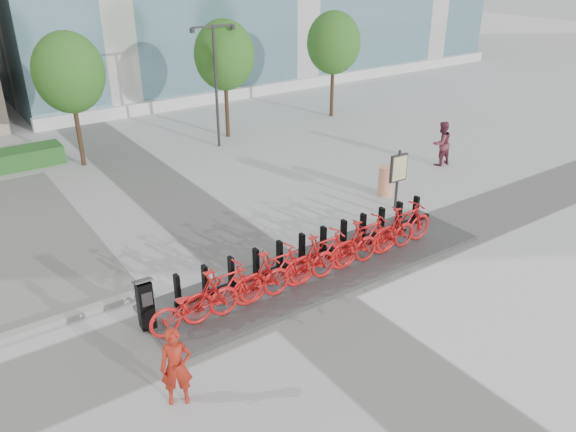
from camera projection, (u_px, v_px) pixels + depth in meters
ground at (289, 290)px, 14.03m from camera, size 120.00×120.00×0.00m
tree_1 at (69, 73)px, 20.58m from camera, size 2.60×2.60×5.10m
tree_2 at (224, 55)px, 23.93m from camera, size 2.60×2.60×5.10m
tree_3 at (334, 43)px, 27.02m from camera, size 2.60×2.60×5.10m
streetlamp at (215, 73)px, 22.87m from camera, size 2.00×0.20×5.00m
dock_pad at (323, 269)px, 14.90m from camera, size 9.60×2.40×0.08m
dock_rail_posts at (314, 246)px, 15.08m from camera, size 8.02×0.50×0.85m
bike_0 at (194, 304)px, 12.37m from camera, size 2.16×0.75×1.14m
bike_1 at (223, 291)px, 12.71m from camera, size 2.10×0.59×1.26m
bike_2 at (250, 284)px, 13.11m from camera, size 2.16×0.75×1.14m
bike_3 at (276, 272)px, 13.46m from camera, size 2.10×0.59×1.26m
bike_4 at (300, 266)px, 13.85m from camera, size 2.16×0.75×1.14m
bike_5 at (323, 255)px, 14.20m from camera, size 2.10×0.59×1.26m
bike_6 at (345, 249)px, 14.60m from camera, size 2.16×0.75×1.14m
bike_7 at (366, 240)px, 14.94m from camera, size 2.10×0.59×1.26m
bike_8 at (385, 235)px, 15.34m from camera, size 2.16×0.75×1.14m
bike_9 at (404, 226)px, 15.68m from camera, size 2.10×0.59×1.26m
kiosk at (145, 304)px, 12.28m from camera, size 0.41×0.35×1.29m
worker_red at (176, 367)px, 10.26m from camera, size 0.70×0.60×1.62m
pedestrian at (441, 143)px, 21.79m from camera, size 0.88×0.70×1.74m
construction_barrel at (386, 181)px, 19.21m from camera, size 0.55×0.55×1.03m
map_sign at (398, 170)px, 17.89m from camera, size 0.66×0.14×1.99m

